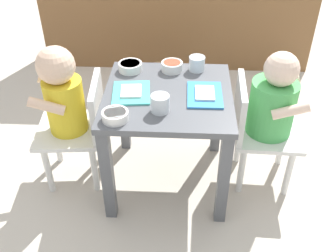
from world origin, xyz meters
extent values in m
plane|color=beige|center=(0.00, 0.00, 0.00)|extent=(7.00, 7.00, 0.00)
cube|color=#515459|center=(0.00, 0.00, 0.45)|extent=(0.51, 0.51, 0.03)
cube|color=#515459|center=(-0.22, -0.23, 0.22)|extent=(0.04, 0.04, 0.44)
cube|color=#515459|center=(0.22, -0.23, 0.22)|extent=(0.04, 0.04, 0.44)
cube|color=#515459|center=(-0.22, 0.23, 0.22)|extent=(0.04, 0.04, 0.44)
cube|color=#515459|center=(0.22, 0.23, 0.22)|extent=(0.04, 0.04, 0.44)
cube|color=silver|center=(-0.42, 0.01, 0.26)|extent=(0.30, 0.30, 0.02)
cube|color=silver|center=(-0.30, 0.02, 0.38)|extent=(0.05, 0.27, 0.22)
cylinder|color=yellow|center=(-0.42, 0.01, 0.39)|extent=(0.16, 0.16, 0.23)
sphere|color=beige|center=(-0.43, 0.01, 0.57)|extent=(0.15, 0.15, 0.15)
cylinder|color=silver|center=(-0.53, 0.10, 0.13)|extent=(0.03, 0.03, 0.25)
cylinder|color=silver|center=(-0.52, -0.10, 0.13)|extent=(0.03, 0.03, 0.25)
cylinder|color=silver|center=(-0.33, 0.12, 0.13)|extent=(0.03, 0.03, 0.25)
cylinder|color=silver|center=(-0.32, -0.08, 0.13)|extent=(0.03, 0.03, 0.25)
cylinder|color=beige|center=(-0.48, 0.09, 0.44)|extent=(0.15, 0.05, 0.09)
cylinder|color=beige|center=(-0.47, -0.09, 0.44)|extent=(0.15, 0.05, 0.09)
cube|color=silver|center=(0.42, 0.04, 0.26)|extent=(0.29, 0.29, 0.02)
cube|color=silver|center=(0.30, 0.04, 0.38)|extent=(0.03, 0.27, 0.22)
cylinder|color=#4CB259|center=(0.42, 0.04, 0.39)|extent=(0.19, 0.19, 0.23)
sphere|color=beige|center=(0.43, 0.03, 0.56)|extent=(0.14, 0.14, 0.14)
cylinder|color=silver|center=(0.52, -0.07, 0.13)|extent=(0.03, 0.03, 0.25)
cylinder|color=silver|center=(0.53, 0.13, 0.13)|extent=(0.03, 0.03, 0.25)
cylinder|color=silver|center=(0.32, -0.06, 0.13)|extent=(0.03, 0.03, 0.25)
cylinder|color=silver|center=(0.33, 0.14, 0.13)|extent=(0.03, 0.03, 0.25)
cylinder|color=beige|center=(0.47, -0.07, 0.44)|extent=(0.15, 0.05, 0.09)
cylinder|color=beige|center=(0.48, 0.14, 0.44)|extent=(0.15, 0.05, 0.09)
ellipsoid|color=olive|center=(-0.10, 0.62, 0.18)|extent=(0.37, 0.30, 0.17)
sphere|color=olive|center=(-0.27, 0.55, 0.22)|extent=(0.12, 0.12, 0.12)
sphere|color=black|center=(-0.31, 0.53, 0.22)|extent=(0.06, 0.06, 0.06)
torus|color=green|center=(-0.24, 0.56, 0.21)|extent=(0.07, 0.11, 0.10)
sphere|color=olive|center=(0.05, 0.68, 0.22)|extent=(0.05, 0.05, 0.05)
cylinder|color=olive|center=(-0.20, 0.64, 0.06)|extent=(0.04, 0.04, 0.11)
cylinder|color=olive|center=(-0.16, 0.53, 0.06)|extent=(0.04, 0.04, 0.11)
cylinder|color=olive|center=(-0.04, 0.71, 0.06)|extent=(0.04, 0.04, 0.11)
cylinder|color=olive|center=(0.01, 0.60, 0.06)|extent=(0.04, 0.04, 0.11)
cube|color=#4CC6BC|center=(-0.14, -0.01, 0.47)|extent=(0.16, 0.19, 0.01)
cube|color=white|center=(-0.14, -0.01, 0.48)|extent=(0.09, 0.10, 0.01)
cube|color=#388CD8|center=(0.14, -0.01, 0.47)|extent=(0.14, 0.19, 0.01)
cube|color=white|center=(0.14, -0.01, 0.48)|extent=(0.08, 0.11, 0.01)
cylinder|color=white|center=(-0.02, -0.13, 0.50)|extent=(0.07, 0.07, 0.07)
cylinder|color=silver|center=(-0.02, -0.13, 0.49)|extent=(0.06, 0.06, 0.04)
cylinder|color=white|center=(0.11, 0.20, 0.50)|extent=(0.07, 0.07, 0.06)
cylinder|color=silver|center=(0.11, 0.20, 0.48)|extent=(0.06, 0.06, 0.03)
cylinder|color=white|center=(0.01, 0.19, 0.48)|extent=(0.09, 0.09, 0.04)
cylinder|color=#D84C33|center=(0.01, 0.19, 0.50)|extent=(0.08, 0.08, 0.01)
cylinder|color=white|center=(-0.18, -0.19, 0.48)|extent=(0.10, 0.10, 0.03)
cylinder|color=#D84C33|center=(-0.18, -0.19, 0.50)|extent=(0.08, 0.08, 0.01)
cylinder|color=white|center=(-0.17, 0.18, 0.48)|extent=(0.10, 0.10, 0.04)
cylinder|color=#B26633|center=(-0.17, 0.18, 0.50)|extent=(0.08, 0.08, 0.01)
camera|label=1|loc=(0.07, -1.32, 1.28)|focal=41.80mm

